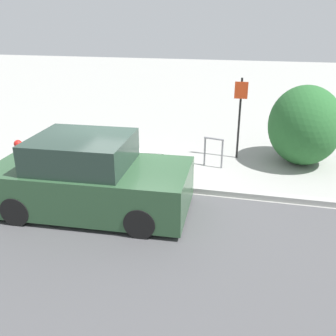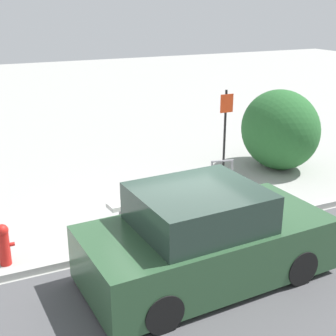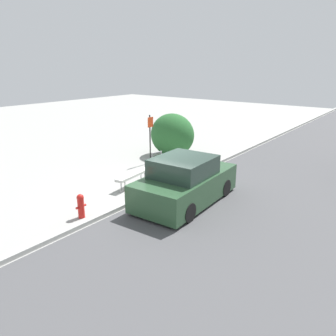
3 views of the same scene
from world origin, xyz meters
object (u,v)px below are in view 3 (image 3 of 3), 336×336
at_px(bench, 133,175).
at_px(parked_car_near, 185,182).
at_px(bike_rack, 157,159).
at_px(sign_post, 150,135).
at_px(fire_hydrant, 81,205).

relative_size(bench, parked_car_near, 0.45).
xyz_separation_m(bike_rack, parked_car_near, (-2.20, -3.06, 0.21)).
xyz_separation_m(bench, bike_rack, (2.14, 0.58, 0.06)).
xyz_separation_m(bench, sign_post, (2.73, 1.45, 0.94)).
bearing_deg(fire_hydrant, bike_rack, 13.48).
distance_m(bench, fire_hydrant, 3.06).
distance_m(bench, sign_post, 3.23).
distance_m(sign_post, fire_hydrant, 6.17).
bearing_deg(fire_hydrant, sign_post, 20.16).
xyz_separation_m(bench, fire_hydrant, (-2.99, -0.65, -0.04)).
relative_size(bike_rack, sign_post, 0.36).
bearing_deg(fire_hydrant, bench, 12.20).
relative_size(bike_rack, parked_car_near, 0.20).
bearing_deg(bench, sign_post, 21.59).
bearing_deg(sign_post, bike_rack, -124.14).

